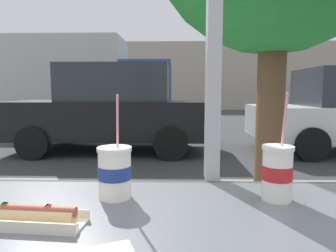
{
  "coord_description": "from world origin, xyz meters",
  "views": [
    {
      "loc": [
        -0.14,
        -1.03,
        1.3
      ],
      "look_at": [
        -0.22,
        2.31,
        0.92
      ],
      "focal_mm": 32.46,
      "sensor_mm": 36.0,
      "label": 1
    }
  ],
  "objects_px": {
    "soda_cup_left": "(115,172)",
    "parked_car_black": "(113,109)",
    "box_truck": "(74,80)",
    "soda_cup_right": "(277,172)",
    "hotdog_tray_far": "(30,216)"
  },
  "relations": [
    {
      "from": "soda_cup_left",
      "to": "soda_cup_right",
      "type": "distance_m",
      "value": 0.49
    },
    {
      "from": "soda_cup_right",
      "to": "parked_car_black",
      "type": "distance_m",
      "value": 5.86
    },
    {
      "from": "soda_cup_left",
      "to": "soda_cup_right",
      "type": "relative_size",
      "value": 0.98
    },
    {
      "from": "soda_cup_left",
      "to": "parked_car_black",
      "type": "height_order",
      "value": "parked_car_black"
    },
    {
      "from": "soda_cup_left",
      "to": "parked_car_black",
      "type": "bearing_deg",
      "value": 101.83
    },
    {
      "from": "soda_cup_right",
      "to": "box_truck",
      "type": "distance_m",
      "value": 11.06
    },
    {
      "from": "soda_cup_left",
      "to": "hotdog_tray_far",
      "type": "distance_m",
      "value": 0.27
    },
    {
      "from": "parked_car_black",
      "to": "box_truck",
      "type": "bearing_deg",
      "value": 116.87
    },
    {
      "from": "parked_car_black",
      "to": "box_truck",
      "type": "xyz_separation_m",
      "value": [
        -2.36,
        4.66,
        0.79
      ]
    },
    {
      "from": "parked_car_black",
      "to": "box_truck",
      "type": "height_order",
      "value": "box_truck"
    },
    {
      "from": "soda_cup_left",
      "to": "box_truck",
      "type": "distance_m",
      "value": 10.88
    },
    {
      "from": "soda_cup_right",
      "to": "box_truck",
      "type": "xyz_separation_m",
      "value": [
        -4.02,
        10.28,
        0.65
      ]
    },
    {
      "from": "soda_cup_right",
      "to": "hotdog_tray_far",
      "type": "distance_m",
      "value": 0.68
    },
    {
      "from": "soda_cup_right",
      "to": "hotdog_tray_far",
      "type": "height_order",
      "value": "soda_cup_right"
    },
    {
      "from": "soda_cup_left",
      "to": "parked_car_black",
      "type": "distance_m",
      "value": 5.74
    }
  ]
}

